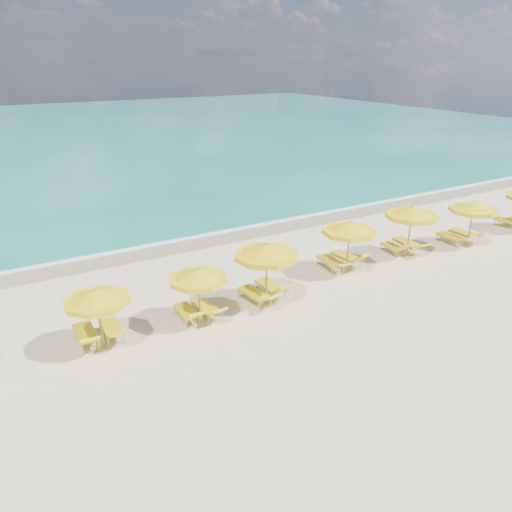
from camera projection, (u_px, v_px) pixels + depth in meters
ground_plane at (275, 297)px, 19.33m from camera, size 120.00×120.00×0.00m
ocean at (54, 135)px, 57.72m from camera, size 120.00×80.00×0.30m
wet_sand_band at (197, 240)px, 25.25m from camera, size 120.00×2.60×0.01m
foam_line at (191, 235)px, 25.89m from camera, size 120.00×1.20×0.03m
whitecap_near at (41, 210)px, 30.13m from camera, size 14.00×0.36×0.05m
whitecap_far at (204, 165)px, 42.26m from camera, size 18.00×0.30×0.05m
umbrella_2 at (97, 297)px, 15.38m from camera, size 2.67×2.67×2.11m
umbrella_3 at (198, 276)px, 16.88m from camera, size 2.19×2.19×2.10m
umbrella_4 at (267, 252)px, 18.10m from camera, size 2.91×2.91×2.45m
umbrella_5 at (350, 229)px, 20.83m from camera, size 2.64×2.64×2.32m
umbrella_6 at (412, 213)px, 22.61m from camera, size 2.49×2.49×2.41m
umbrella_7 at (474, 207)px, 23.82m from camera, size 2.59×2.59×2.28m
lounger_2_left at (86, 338)px, 16.11m from camera, size 0.71×1.92×0.84m
lounger_2_right at (112, 332)px, 16.52m from camera, size 0.62×1.77×0.71m
lounger_3_left at (187, 315)px, 17.57m from camera, size 0.62×1.71×0.78m
lounger_3_right at (207, 311)px, 17.83m from camera, size 0.70×1.76×0.75m
lounger_4_left at (255, 297)px, 18.80m from camera, size 0.90×2.01×0.78m
lounger_4_right at (271, 290)px, 19.41m from camera, size 0.66×1.90×0.85m
lounger_5_left at (331, 265)px, 21.69m from camera, size 0.87×2.02×0.75m
lounger_5_right at (347, 260)px, 22.20m from camera, size 0.83×1.95×0.88m
lounger_6_left at (393, 250)px, 23.46m from camera, size 0.67×1.62×0.79m
lounger_6_right at (408, 246)px, 23.76m from camera, size 0.88×2.11×0.78m
lounger_7_left at (451, 240)px, 24.65m from camera, size 0.68×1.88×0.70m
lounger_7_right at (464, 236)px, 25.09m from camera, size 0.78×1.98×0.83m
lounger_8_left at (508, 224)px, 26.96m from camera, size 0.75×1.86×0.75m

